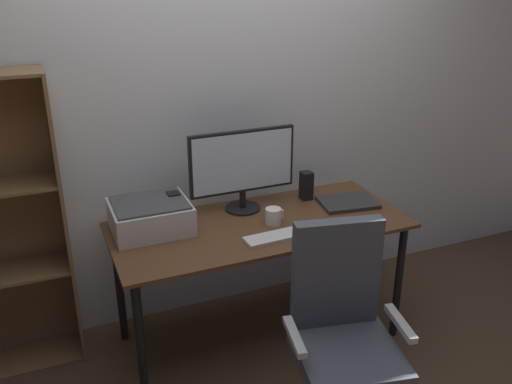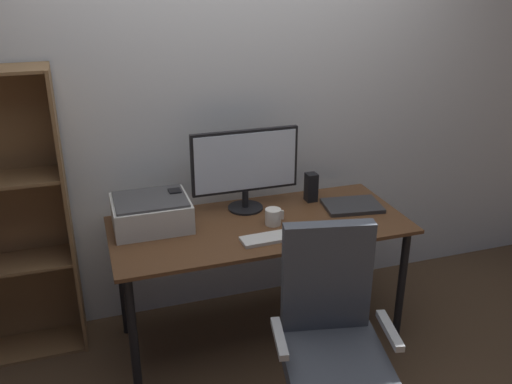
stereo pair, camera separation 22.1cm
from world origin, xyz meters
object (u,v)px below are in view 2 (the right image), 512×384
at_px(monitor, 245,165).
at_px(speaker_left, 176,204).
at_px(desk, 260,237).
at_px(speaker_right, 311,187).
at_px(printer, 151,212).
at_px(office_chair, 331,349).
at_px(mouse, 309,232).
at_px(keyboard, 269,238).
at_px(laptop, 352,206).
at_px(coffee_mug, 273,217).

height_order(monitor, speaker_left, monitor).
height_order(desk, speaker_left, speaker_left).
relative_size(monitor, speaker_right, 3.58).
height_order(printer, office_chair, office_chair).
bearing_deg(speaker_right, mouse, -114.55).
distance_m(keyboard, speaker_left, 0.57).
relative_size(speaker_left, speaker_right, 1.00).
height_order(monitor, office_chair, monitor).
distance_m(desk, printer, 0.60).
bearing_deg(monitor, office_chair, -84.28).
distance_m(speaker_right, office_chair, 1.07).
xyz_separation_m(keyboard, speaker_right, (0.40, 0.39, 0.08)).
xyz_separation_m(laptop, office_chair, (-0.49, -0.79, -0.29)).
relative_size(coffee_mug, printer, 0.26).
relative_size(desk, mouse, 16.61).
xyz_separation_m(coffee_mug, printer, (-0.62, 0.18, 0.04)).
bearing_deg(coffee_mug, mouse, -51.71).
relative_size(laptop, speaker_right, 1.88).
relative_size(desk, coffee_mug, 15.54).
relative_size(desk, keyboard, 5.50).
relative_size(monitor, printer, 1.52).
bearing_deg(speaker_left, desk, -25.51).
bearing_deg(speaker_right, laptop, -41.38).
distance_m(keyboard, mouse, 0.22).
relative_size(desk, printer, 3.99).
xyz_separation_m(coffee_mug, speaker_left, (-0.48, 0.23, 0.04)).
relative_size(monitor, speaker_left, 3.58).
bearing_deg(desk, coffee_mug, -25.62).
bearing_deg(monitor, printer, -173.89).
xyz_separation_m(laptop, printer, (-1.13, 0.12, 0.07)).
distance_m(mouse, office_chair, 0.64).
xyz_separation_m(keyboard, speaker_left, (-0.40, 0.39, 0.08)).
relative_size(mouse, office_chair, 0.10).
distance_m(coffee_mug, office_chair, 0.79).
height_order(monitor, laptop, monitor).
height_order(keyboard, speaker_left, speaker_left).
xyz_separation_m(coffee_mug, office_chair, (0.01, -0.72, -0.32)).
relative_size(coffee_mug, speaker_right, 0.60).
bearing_deg(printer, laptop, -5.83).
distance_m(speaker_left, speaker_right, 0.80).
xyz_separation_m(desk, mouse, (0.20, -0.20, 0.10)).
distance_m(desk, laptop, 0.58).
distance_m(laptop, speaker_left, 1.00).
xyz_separation_m(desk, office_chair, (0.08, -0.75, -0.20)).
height_order(desk, keyboard, keyboard).
bearing_deg(monitor, coffee_mug, -70.98).
distance_m(mouse, speaker_left, 0.74).
bearing_deg(monitor, laptop, -16.39).
xyz_separation_m(monitor, coffee_mug, (0.08, -0.24, -0.22)).
height_order(coffee_mug, speaker_right, speaker_right).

